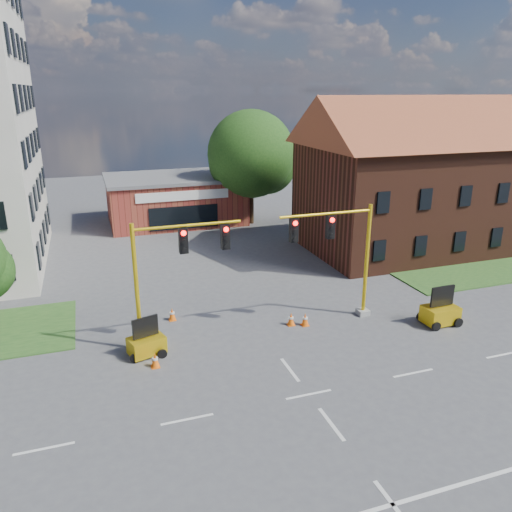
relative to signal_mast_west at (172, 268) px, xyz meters
name	(u,v)px	position (x,y,z in m)	size (l,w,h in m)	color
ground	(309,394)	(4.36, -6.00, -3.92)	(120.00, 120.00, 0.00)	#47474A
grass_verge_ne	(495,272)	(22.36, 3.00, -3.88)	(14.00, 4.00, 0.08)	#234E1D
lane_markings	(344,441)	(4.36, -9.00, -3.91)	(60.00, 36.00, 0.01)	silver
brick_shop	(175,199)	(4.36, 23.99, -1.76)	(12.40, 8.40, 4.30)	maroon
townhouse_row	(438,170)	(22.36, 10.00, 2.01)	(21.00, 11.00, 11.50)	#4A2316
tree_large	(255,157)	(11.25, 21.08, 2.16)	(8.19, 7.80, 10.25)	#322312
signal_mast_west	(172,268)	(0.00, 0.00, 0.00)	(5.30, 0.60, 6.20)	gray
signal_mast_east	(340,250)	(8.71, 0.00, 0.00)	(5.30, 0.60, 6.20)	gray
trailer_west	(147,343)	(-1.45, -0.58, -3.35)	(1.84, 1.49, 1.82)	yellow
trailer_east	(440,313)	(13.60, -2.30, -3.28)	(1.82, 1.24, 2.03)	yellow
cone_a	(155,360)	(-1.24, -1.84, -3.58)	(0.40, 0.40, 0.70)	#F35E0C
cone_b	(172,314)	(0.30, 2.71, -3.58)	(0.40, 0.40, 0.70)	#F35E0C
cone_c	(305,319)	(6.79, -0.18, -3.58)	(0.40, 0.40, 0.70)	#F35E0C
cone_d	(291,319)	(6.11, 0.09, -3.58)	(0.40, 0.40, 0.70)	#F35E0C
pickup_white	(408,251)	(18.15, 7.00, -3.18)	(2.46, 5.34, 1.48)	silver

